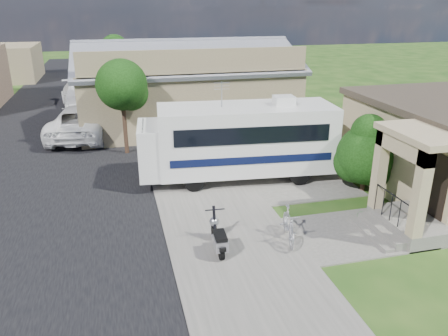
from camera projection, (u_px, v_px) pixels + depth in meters
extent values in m
plane|color=#183E10|center=(257.00, 230.00, 14.29)|extent=(120.00, 120.00, 0.00)
cube|color=black|center=(50.00, 152.00, 21.62)|extent=(9.00, 80.00, 0.02)
cube|color=#5B5852|center=(180.00, 142.00, 23.11)|extent=(4.00, 80.00, 0.06)
cube|color=#5B5852|center=(258.00, 176.00, 18.70)|extent=(7.00, 6.00, 0.05)
cube|color=#5B5852|center=(356.00, 233.00, 14.06)|extent=(4.00, 3.00, 0.05)
cube|color=black|center=(368.00, 144.00, 17.38)|extent=(0.04, 1.10, 1.20)
cube|color=black|center=(436.00, 186.00, 13.81)|extent=(0.04, 0.95, 2.10)
cube|color=#5B5852|center=(409.00, 225.00, 14.10)|extent=(1.60, 2.40, 0.50)
cube|color=#5B5852|center=(381.00, 231.00, 13.90)|extent=(0.40, 2.16, 0.32)
cube|color=#5B5852|center=(371.00, 235.00, 13.85)|extent=(0.35, 2.16, 0.16)
cube|color=tan|center=(380.00, 169.00, 14.31)|extent=(0.35, 0.35, 2.70)
cube|color=tan|center=(420.00, 194.00, 12.46)|extent=(0.35, 0.35, 2.70)
cube|color=tan|center=(404.00, 147.00, 12.99)|extent=(0.35, 2.40, 0.50)
cube|color=tan|center=(430.00, 134.00, 13.06)|extent=(2.10, 2.70, 0.20)
cylinder|color=black|center=(393.00, 195.00, 13.52)|extent=(0.04, 1.70, 0.04)
cube|color=#7B6C4D|center=(185.00, 94.00, 26.33)|extent=(12.00, 8.00, 3.60)
cube|color=slate|center=(190.00, 58.00, 23.68)|extent=(12.50, 4.40, 1.78)
cube|color=slate|center=(179.00, 50.00, 27.30)|extent=(12.50, 4.40, 1.78)
cube|color=slate|center=(184.00, 41.00, 25.24)|extent=(12.50, 0.50, 0.22)
cube|color=#7B6C4D|center=(197.00, 62.00, 21.96)|extent=(11.76, 0.20, 1.30)
cylinder|color=black|center=(125.00, 122.00, 21.01)|extent=(0.20, 0.20, 3.15)
sphere|color=black|center=(121.00, 85.00, 20.37)|extent=(2.40, 2.40, 2.40)
sphere|color=black|center=(131.00, 93.00, 20.80)|extent=(1.68, 1.68, 1.68)
cylinder|color=black|center=(119.00, 85.00, 30.04)|extent=(0.20, 0.20, 3.29)
sphere|color=black|center=(117.00, 57.00, 29.37)|extent=(2.40, 2.40, 2.40)
sphere|color=black|center=(123.00, 63.00, 29.81)|extent=(1.68, 1.68, 1.68)
cylinder|color=black|center=(116.00, 69.00, 38.24)|extent=(0.20, 0.20, 3.01)
sphere|color=black|center=(115.00, 49.00, 37.63)|extent=(2.40, 2.40, 2.40)
sphere|color=black|center=(120.00, 53.00, 38.06)|extent=(1.68, 1.68, 1.68)
cube|color=silver|center=(246.00, 138.00, 17.89)|extent=(7.31, 3.17, 2.64)
cube|color=silver|center=(149.00, 150.00, 17.42)|extent=(1.03, 2.48, 2.03)
cube|color=black|center=(143.00, 136.00, 17.20)|extent=(0.26, 2.15, 0.91)
cube|color=black|center=(253.00, 136.00, 16.54)|extent=(6.02, 0.58, 0.66)
cube|color=black|center=(240.00, 119.00, 18.91)|extent=(6.02, 0.58, 0.66)
cube|color=black|center=(253.00, 160.00, 16.90)|extent=(6.37, 0.60, 0.30)
cube|color=black|center=(240.00, 141.00, 19.26)|extent=(6.37, 0.60, 0.30)
cube|color=silver|center=(284.00, 100.00, 17.58)|extent=(0.87, 0.78, 0.36)
cylinder|color=#A8A7AE|center=(222.00, 94.00, 17.09)|extent=(0.04, 0.04, 1.02)
cylinder|color=black|center=(194.00, 181.00, 17.00)|extent=(0.83, 0.36, 0.81)
cylinder|color=black|center=(190.00, 162.00, 19.06)|extent=(0.83, 0.36, 0.81)
cylinder|color=black|center=(299.00, 175.00, 17.62)|extent=(0.83, 0.36, 0.81)
cylinder|color=black|center=(284.00, 157.00, 19.68)|extent=(0.83, 0.36, 0.81)
cylinder|color=black|center=(363.00, 180.00, 17.11)|extent=(0.18, 0.18, 0.92)
sphere|color=black|center=(366.00, 155.00, 16.75)|extent=(2.29, 2.29, 2.29)
sphere|color=black|center=(373.00, 140.00, 17.00)|extent=(1.83, 1.83, 1.83)
sphere|color=black|center=(354.00, 162.00, 17.00)|extent=(1.61, 1.61, 1.61)
sphere|color=black|center=(375.00, 169.00, 16.65)|extent=(1.38, 1.38, 1.38)
sphere|color=black|center=(369.00, 132.00, 16.42)|extent=(1.38, 1.38, 1.38)
cylinder|color=black|center=(221.00, 252.00, 12.50)|extent=(0.16, 0.48, 0.47)
cylinder|color=black|center=(214.00, 232.00, 13.58)|extent=(0.16, 0.48, 0.47)
cube|color=#A8A7AE|center=(218.00, 240.00, 12.97)|extent=(0.36, 0.61, 0.09)
cube|color=#A8A7AE|center=(221.00, 243.00, 12.52)|extent=(0.40, 0.61, 0.32)
cube|color=black|center=(220.00, 236.00, 12.49)|extent=(0.36, 0.66, 0.13)
cube|color=black|center=(222.00, 249.00, 12.28)|extent=(0.21, 0.23, 0.11)
cylinder|color=black|center=(214.00, 220.00, 13.36)|extent=(0.11, 0.37, 0.90)
sphere|color=#A8A7AE|center=(214.00, 221.00, 13.46)|extent=(0.30, 0.30, 0.30)
sphere|color=black|center=(214.00, 220.00, 13.54)|extent=(0.13, 0.13, 0.13)
cylinder|color=black|center=(215.00, 210.00, 13.14)|extent=(0.59, 0.07, 0.04)
cube|color=black|center=(214.00, 228.00, 13.54)|extent=(0.17, 0.31, 0.06)
imported|color=#A8A7AE|center=(289.00, 227.00, 13.40)|extent=(0.85, 1.82, 1.06)
imported|color=white|center=(83.00, 121.00, 23.96)|extent=(3.96, 6.77, 1.77)
imported|color=white|center=(80.00, 96.00, 30.55)|extent=(3.15, 6.04, 1.67)
cylinder|color=#156A15|center=(363.00, 217.00, 14.93)|extent=(0.41, 0.41, 0.18)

